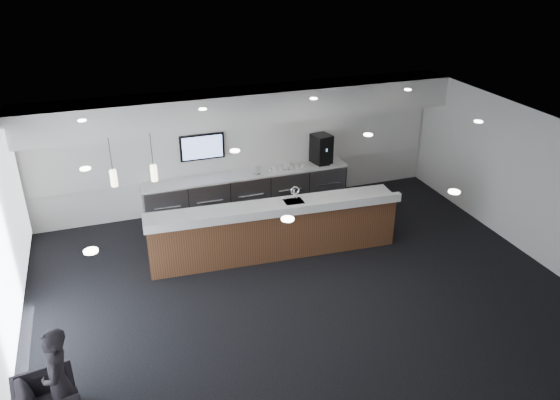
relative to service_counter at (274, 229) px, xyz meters
name	(u,v)px	position (x,y,z in m)	size (l,w,h in m)	color
ground	(301,289)	(0.06, -1.43, -0.57)	(10.00, 10.00, 0.00)	black
ceiling	(304,141)	(0.06, -1.43, 2.43)	(10.00, 8.00, 0.02)	black
back_wall	(242,147)	(0.06, 2.57, 0.93)	(10.00, 0.02, 3.00)	silver
right_wall	(528,183)	(5.06, -1.43, 0.93)	(0.02, 8.00, 3.00)	silver
soffit_bulkhead	(246,105)	(0.06, 2.12, 2.08)	(10.00, 0.90, 0.70)	white
alcove_panel	(243,143)	(0.06, 2.54, 1.03)	(9.80, 0.06, 1.40)	white
window_blinds_wall	(0,270)	(-4.90, -1.43, 0.93)	(0.04, 7.36, 2.55)	#ACBBCF
back_credenza	(248,191)	(0.06, 2.21, -0.10)	(5.06, 0.66, 0.95)	gray
wall_tv	(202,147)	(-0.94, 2.48, 1.08)	(1.05, 0.08, 0.62)	black
pendant_left	(157,182)	(-2.34, -0.63, 1.68)	(0.12, 0.12, 0.30)	beige
pendant_right	(116,188)	(-3.04, -0.63, 1.68)	(0.12, 0.12, 0.30)	beige
ceiling_can_lights	(304,142)	(0.06, -1.43, 2.40)	(7.00, 5.00, 0.02)	white
service_counter	(274,229)	(0.00, 0.00, 0.00)	(5.31, 1.18, 1.49)	#4C2D19
coffee_machine	(321,149)	(2.02, 2.28, 0.74)	(0.51, 0.59, 0.73)	black
info_sign_left	(257,170)	(0.28, 2.07, 0.48)	(0.16, 0.02, 0.22)	white
info_sign_right	(287,165)	(1.04, 2.11, 0.49)	(0.17, 0.02, 0.23)	white
lounge_guest	(59,383)	(-4.13, -3.44, 0.25)	(0.60, 0.40, 1.65)	black
cup_0	(303,166)	(1.45, 2.11, 0.42)	(0.09, 0.09, 0.09)	white
cup_1	(297,167)	(1.31, 2.11, 0.42)	(0.09, 0.09, 0.09)	white
cup_2	(292,167)	(1.17, 2.11, 0.42)	(0.09, 0.09, 0.09)	white
cup_3	(287,168)	(1.03, 2.11, 0.42)	(0.09, 0.09, 0.09)	white
cup_4	(281,169)	(0.89, 2.11, 0.42)	(0.09, 0.09, 0.09)	white
cup_5	(276,169)	(0.75, 2.11, 0.42)	(0.09, 0.09, 0.09)	white
cup_6	(270,170)	(0.61, 2.11, 0.42)	(0.09, 0.09, 0.09)	white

